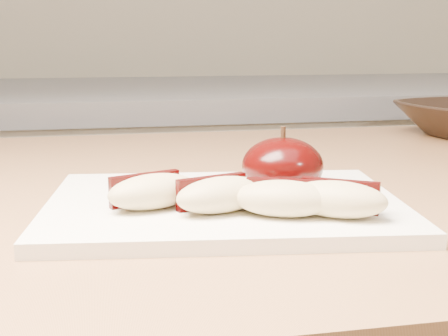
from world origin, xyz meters
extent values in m
cube|color=silver|center=(0.00, 1.20, 0.45)|extent=(2.40, 0.60, 0.90)
cube|color=slate|center=(0.00, 1.20, 0.92)|extent=(2.40, 0.62, 0.04)
cube|color=#9B6E43|center=(0.00, 0.50, 0.88)|extent=(1.64, 0.64, 0.04)
cube|color=white|center=(-0.05, 0.39, 0.91)|extent=(0.30, 0.23, 0.01)
ellipsoid|color=black|center=(0.01, 0.43, 0.93)|extent=(0.09, 0.09, 0.05)
cylinder|color=black|center=(0.01, 0.43, 0.96)|extent=(0.00, 0.00, 0.01)
ellipsoid|color=#CDB682|center=(-0.10, 0.37, 0.92)|extent=(0.08, 0.06, 0.03)
cube|color=black|center=(-0.11, 0.39, 0.92)|extent=(0.06, 0.03, 0.02)
ellipsoid|color=#CDB682|center=(-0.05, 0.36, 0.92)|extent=(0.08, 0.06, 0.03)
cube|color=black|center=(-0.06, 0.37, 0.92)|extent=(0.06, 0.02, 0.02)
ellipsoid|color=#CDB682|center=(-0.01, 0.34, 0.92)|extent=(0.08, 0.06, 0.03)
cube|color=black|center=(-0.01, 0.35, 0.92)|extent=(0.06, 0.03, 0.02)
ellipsoid|color=#CDB682|center=(0.02, 0.33, 0.92)|extent=(0.08, 0.07, 0.03)
cube|color=black|center=(0.03, 0.34, 0.92)|extent=(0.05, 0.03, 0.02)
camera|label=1|loc=(-0.14, -0.08, 1.04)|focal=50.00mm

